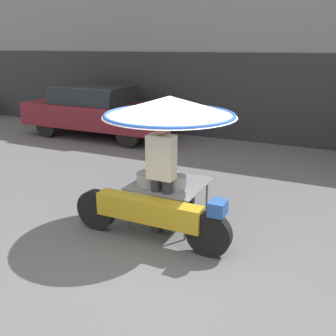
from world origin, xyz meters
TOP-DOWN VIEW (x-y plane):
  - ground_plane at (0.00, 0.00)m, footprint 36.00×36.00m
  - shopfront_building at (0.00, 7.58)m, footprint 28.00×2.06m
  - vendor_motorcycle_cart at (-0.43, 0.92)m, footprint 2.33×1.91m
  - vendor_person at (-0.39, 0.66)m, footprint 0.38×0.22m
  - parked_car at (-4.74, 5.26)m, footprint 4.50×1.70m

SIDE VIEW (x-z plane):
  - ground_plane at x=0.00m, z-range 0.00..0.00m
  - parked_car at x=-4.74m, z-range 0.04..1.51m
  - vendor_person at x=-0.39m, z-range 0.10..1.77m
  - vendor_motorcycle_cart at x=-0.43m, z-range 0.51..2.43m
  - shopfront_building at x=0.00m, z-range -0.01..4.19m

